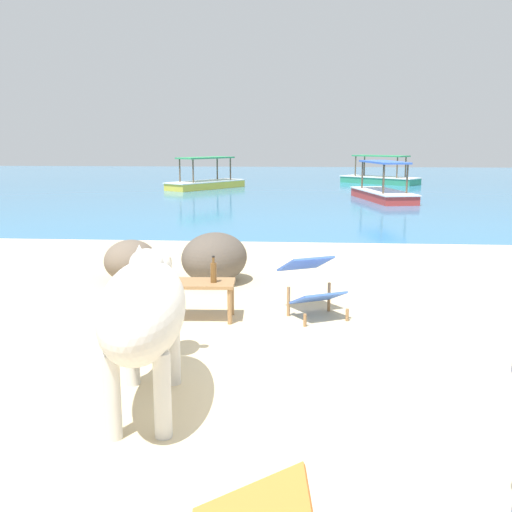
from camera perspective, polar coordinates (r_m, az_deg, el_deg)
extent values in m
cube|color=#CCB78E|center=(4.78, 0.16, -13.35)|extent=(18.00, 14.00, 0.04)
cube|color=teal|center=(26.42, 3.68, 6.81)|extent=(60.00, 36.00, 0.03)
cylinder|color=beige|center=(4.93, -11.93, -8.85)|extent=(0.12, 0.12, 0.59)
cylinder|color=beige|center=(4.89, -8.03, -8.88)|extent=(0.12, 0.12, 0.59)
cylinder|color=beige|center=(4.12, -13.76, -13.08)|extent=(0.12, 0.12, 0.59)
cylinder|color=beige|center=(4.07, -9.03, -13.17)|extent=(0.12, 0.12, 0.59)
ellipsoid|color=beige|center=(4.34, -10.85, -4.99)|extent=(0.82, 1.69, 0.65)
ellipsoid|color=beige|center=(5.28, -9.53, -0.83)|extent=(0.32, 0.46, 0.30)
cone|color=beige|center=(5.28, -11.21, 0.53)|extent=(0.12, 0.12, 0.11)
cone|color=beige|center=(5.24, -7.94, 0.57)|extent=(0.12, 0.12, 0.11)
ellipsoid|color=beige|center=(4.55, -10.53, -0.66)|extent=(0.30, 0.33, 0.22)
cube|color=olive|center=(6.54, -5.44, -2.64)|extent=(0.78, 0.48, 0.04)
cylinder|color=olive|center=(6.73, -2.35, -4.07)|extent=(0.05, 0.05, 0.39)
cylinder|color=olive|center=(6.39, -2.56, -4.92)|extent=(0.05, 0.05, 0.39)
cylinder|color=olive|center=(6.81, -8.08, -4.00)|extent=(0.05, 0.05, 0.39)
cylinder|color=olive|center=(6.47, -8.60, -4.83)|extent=(0.05, 0.05, 0.39)
cylinder|color=brown|center=(6.46, -4.13, -1.61)|extent=(0.07, 0.07, 0.22)
cylinder|color=brown|center=(6.43, -4.15, -0.40)|extent=(0.03, 0.03, 0.06)
cylinder|color=black|center=(6.43, -4.15, -0.06)|extent=(0.03, 0.03, 0.02)
cylinder|color=olive|center=(6.60, 8.80, -5.65)|extent=(0.04, 0.04, 0.14)
cylinder|color=olive|center=(6.36, 4.75, -6.21)|extent=(0.04, 0.04, 0.14)
cylinder|color=olive|center=(6.92, 7.07, -3.95)|extent=(0.04, 0.04, 0.34)
cylinder|color=olive|center=(6.68, 3.16, -4.42)|extent=(0.04, 0.04, 0.34)
cube|color=#3D66C6|center=(6.60, 5.98, -4.03)|extent=(0.66, 0.62, 0.21)
cube|color=#3D66C6|center=(6.79, 4.80, -0.74)|extent=(0.67, 0.65, 0.23)
ellipsoid|color=brown|center=(8.22, -4.03, -0.17)|extent=(1.24, 1.29, 0.70)
ellipsoid|color=#6B5B4C|center=(8.49, -12.03, -0.43)|extent=(0.79, 0.85, 0.58)
cube|color=gold|center=(24.59, -4.86, 6.83)|extent=(3.00, 3.56, 0.28)
cube|color=white|center=(24.58, -4.87, 7.21)|extent=(3.09, 3.65, 0.04)
cylinder|color=brown|center=(25.59, -3.77, 8.40)|extent=(0.06, 0.06, 0.95)
cylinder|color=brown|center=(25.06, -2.49, 8.35)|extent=(0.06, 0.06, 0.95)
cylinder|color=brown|center=(24.09, -7.38, 8.16)|extent=(0.06, 0.06, 0.95)
cylinder|color=brown|center=(23.52, -6.10, 8.12)|extent=(0.06, 0.06, 0.95)
cube|color=#339356|center=(24.53, -4.91, 9.44)|extent=(2.24, 2.59, 0.06)
cube|color=#338E66|center=(27.92, 11.86, 7.15)|extent=(3.52, 3.08, 0.28)
cube|color=white|center=(27.91, 11.88, 7.48)|extent=(3.61, 3.17, 0.04)
cylinder|color=brown|center=(28.13, 9.60, 8.52)|extent=(0.06, 0.06, 0.95)
cylinder|color=brown|center=(28.78, 10.44, 8.55)|extent=(0.06, 0.06, 0.95)
cylinder|color=brown|center=(27.02, 13.48, 8.27)|extent=(0.06, 0.06, 0.95)
cylinder|color=brown|center=(27.70, 14.26, 8.29)|extent=(0.06, 0.06, 0.95)
cube|color=#339356|center=(27.87, 11.96, 9.45)|extent=(2.56, 2.29, 0.06)
cube|color=#C63833|center=(20.24, 12.16, 5.69)|extent=(1.83, 3.75, 0.28)
cube|color=white|center=(20.23, 12.18, 6.15)|extent=(1.90, 3.83, 0.04)
cylinder|color=brown|center=(21.09, 10.24, 7.66)|extent=(0.06, 0.06, 0.95)
cylinder|color=brown|center=(21.34, 12.22, 7.62)|extent=(0.06, 0.06, 0.95)
cylinder|color=brown|center=(19.05, 12.24, 7.22)|extent=(0.06, 0.06, 0.95)
cylinder|color=brown|center=(19.32, 14.40, 7.18)|extent=(0.06, 0.06, 0.95)
cube|color=#3D66C6|center=(20.17, 12.29, 8.86)|extent=(1.44, 2.66, 0.06)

